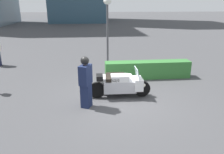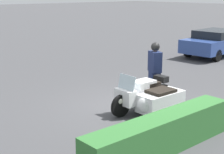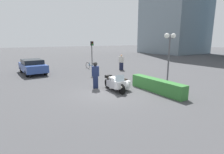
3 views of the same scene
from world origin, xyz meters
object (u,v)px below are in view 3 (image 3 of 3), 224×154
object	(u,v)px
twin_lamp_post	(170,43)
bicycle_parked	(91,66)
police_motorcycle	(119,83)
parked_car_background	(33,66)
pedestrian_bystander	(121,62)
officer_rider	(95,74)
hedge_bush_curbside	(157,86)
traffic_light_far	(92,52)

from	to	relation	value
twin_lamp_post	bicycle_parked	bearing A→B (deg)	-163.34
bicycle_parked	police_motorcycle	bearing A→B (deg)	-26.23
parked_car_background	pedestrian_bystander	xyz separation A→B (m)	(2.79, 8.53, 0.11)
officer_rider	parked_car_background	world-z (taller)	officer_rider
parked_car_background	officer_rider	bearing A→B (deg)	-164.32
hedge_bush_curbside	twin_lamp_post	bearing A→B (deg)	119.44
parked_car_background	twin_lamp_post	bearing A→B (deg)	-140.36
pedestrian_bystander	bicycle_parked	distance (m)	3.53
twin_lamp_post	bicycle_parked	size ratio (longest dim) A/B	2.09
parked_car_background	traffic_light_far	bearing A→B (deg)	-125.08
police_motorcycle	twin_lamp_post	size ratio (longest dim) A/B	0.63
hedge_bush_curbside	traffic_light_far	world-z (taller)	traffic_light_far
traffic_light_far	officer_rider	bearing A→B (deg)	-27.82
hedge_bush_curbside	traffic_light_far	xyz separation A→B (m)	(-7.77, -0.67, 1.66)
hedge_bush_curbside	pedestrian_bystander	distance (m)	8.53
hedge_bush_curbside	bicycle_parked	world-z (taller)	hedge_bush_curbside
officer_rider	twin_lamp_post	xyz separation A→B (m)	(1.20, 5.80, 2.05)
twin_lamp_post	pedestrian_bystander	distance (m)	6.67
traffic_light_far	parked_car_background	xyz separation A→B (m)	(-3.01, -4.92, -1.32)
police_motorcycle	traffic_light_far	size ratio (longest dim) A/B	0.76
officer_rider	pedestrian_bystander	xyz separation A→B (m)	(-5.12, 5.76, -0.09)
twin_lamp_post	parked_car_background	world-z (taller)	twin_lamp_post
traffic_light_far	bicycle_parked	bearing A→B (deg)	154.11
pedestrian_bystander	twin_lamp_post	bearing A→B (deg)	-103.05
traffic_light_far	bicycle_parked	size ratio (longest dim) A/B	1.74
bicycle_parked	traffic_light_far	bearing A→B (deg)	-34.06
hedge_bush_curbside	bicycle_parked	bearing A→B (deg)	177.95
traffic_light_far	parked_car_background	bearing A→B (deg)	-125.53
police_motorcycle	hedge_bush_curbside	world-z (taller)	police_motorcycle
traffic_light_far	bicycle_parked	distance (m)	3.28
twin_lamp_post	traffic_light_far	distance (m)	7.16
police_motorcycle	twin_lamp_post	bearing A→B (deg)	92.02
police_motorcycle	pedestrian_bystander	xyz separation A→B (m)	(-6.41, 4.76, 0.39)
twin_lamp_post	parked_car_background	xyz separation A→B (m)	(-9.11, -8.56, -2.25)
twin_lamp_post	pedestrian_bystander	bearing A→B (deg)	-179.69
police_motorcycle	traffic_light_far	xyz separation A→B (m)	(-6.19, 1.15, 1.60)
parked_car_background	bicycle_parked	distance (m)	5.99
police_motorcycle	pedestrian_bystander	distance (m)	7.99
hedge_bush_curbside	twin_lamp_post	size ratio (longest dim) A/B	1.09
hedge_bush_curbside	bicycle_parked	distance (m)	10.37
police_motorcycle	bicycle_parked	distance (m)	9.05
hedge_bush_curbside	twin_lamp_post	distance (m)	4.28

